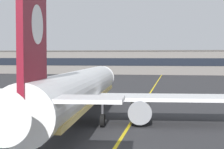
{
  "coord_description": "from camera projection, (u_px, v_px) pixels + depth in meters",
  "views": [
    {
      "loc": [
        5.01,
        -25.56,
        6.84
      ],
      "look_at": [
        -1.85,
        13.39,
        4.94
      ],
      "focal_mm": 60.92,
      "sensor_mm": 36.0,
      "label": 1
    }
  ],
  "objects": [
    {
      "name": "terminal_building",
      "position": [
        187.0,
        62.0,
        142.94
      ],
      "size": [
        164.72,
        12.4,
        9.1
      ],
      "color": "slate",
      "rests_on": "ground"
    },
    {
      "name": "safety_cone_by_nose_gear",
      "position": [
        108.0,
        102.0,
        54.31
      ],
      "size": [
        0.44,
        0.44,
        0.55
      ],
      "color": "orange",
      "rests_on": "ground"
    },
    {
      "name": "taxiway_centreline",
      "position": [
        144.0,
        103.0,
        55.85
      ],
      "size": [
        2.68,
        179.99,
        0.01
      ],
      "primitive_type": "cube",
      "rotation": [
        0.0,
        0.0,
        0.01
      ],
      "color": "yellow",
      "rests_on": "ground"
    },
    {
      "name": "airliner_foreground",
      "position": [
        79.0,
        90.0,
        38.55
      ],
      "size": [
        32.29,
        41.52,
        11.65
      ],
      "color": "white",
      "rests_on": "ground"
    }
  ]
}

